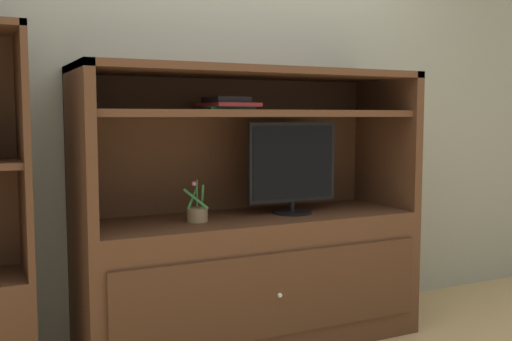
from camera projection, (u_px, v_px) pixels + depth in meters
The scene contains 5 objects.
painted_rear_wall at pixel (225, 87), 3.43m from camera, with size 6.00×0.10×2.80m, color gray.
media_console at pixel (252, 254), 3.20m from camera, with size 1.83×0.62×1.48m.
tv_monitor at pixel (292, 167), 3.24m from camera, with size 0.53×0.22×0.50m.
potted_plant at pixel (197, 214), 3.01m from camera, with size 0.12×0.12×0.21m.
magazine_stack at pixel (227, 104), 3.06m from camera, with size 0.26×0.32×0.07m.
Camera 1 is at (-1.37, -2.43, 1.23)m, focal length 41.56 mm.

